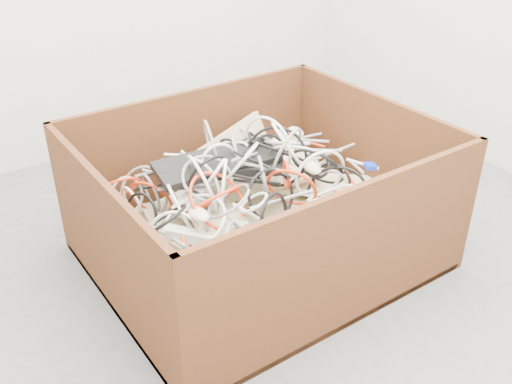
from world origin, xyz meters
TOP-DOWN VIEW (x-y plane):
  - ground at (0.00, 0.00)m, footprint 3.00×3.00m
  - cardboard_box at (-0.05, 0.13)m, footprint 1.27×1.06m
  - keyboard_pile at (-0.00, 0.16)m, footprint 1.22×0.88m
  - mice_scatter at (-0.04, 0.11)m, footprint 0.74×0.66m
  - power_strip_left at (-0.25, 0.19)m, footprint 0.30×0.17m
  - power_strip_right at (-0.38, -0.05)m, footprint 0.24×0.20m
  - vga_plug at (0.44, -0.00)m, footprint 0.06×0.05m
  - cable_tangle at (-0.13, 0.12)m, footprint 1.14×0.85m

SIDE VIEW (x-z plane):
  - ground at x=0.00m, z-range 0.00..0.00m
  - cardboard_box at x=-0.05m, z-range -0.15..0.44m
  - keyboard_pile at x=0.00m, z-range 0.10..0.45m
  - power_strip_right at x=-0.38m, z-range 0.28..0.37m
  - vga_plug at x=0.44m, z-range 0.33..0.36m
  - mice_scatter at x=-0.04m, z-range 0.26..0.47m
  - power_strip_left at x=-0.25m, z-range 0.31..0.43m
  - cable_tangle at x=-0.13m, z-range 0.16..0.63m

